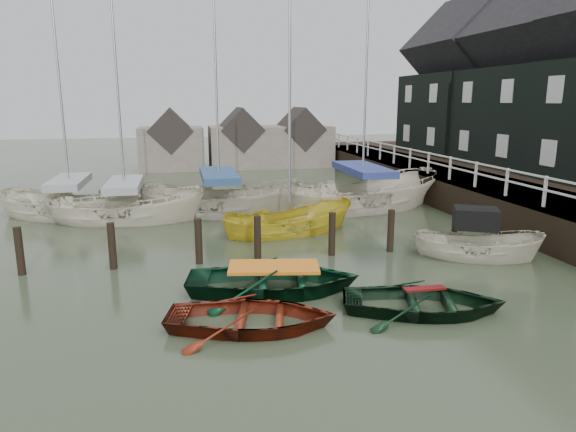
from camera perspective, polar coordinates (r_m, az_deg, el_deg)
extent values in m
plane|color=#293421|center=(13.56, 3.63, -8.30)|extent=(120.00, 120.00, 0.00)
cube|color=black|center=(25.92, 18.22, 4.40)|extent=(3.00, 32.00, 0.20)
cube|color=silver|center=(25.08, 15.39, 6.75)|extent=(0.06, 32.00, 0.06)
cube|color=silver|center=(25.12, 15.34, 5.84)|extent=(0.06, 32.00, 0.06)
cube|color=black|center=(29.26, 27.41, 1.71)|extent=(14.00, 38.00, 1.50)
cube|color=black|center=(30.43, 25.80, 9.85)|extent=(6.00, 7.00, 5.00)
cube|color=black|center=(30.60, 26.60, 17.79)|extent=(6.11, 7.14, 6.11)
cube|color=black|center=(36.24, 19.01, 10.67)|extent=(6.40, 7.00, 5.00)
cube|color=black|center=(36.39, 19.51, 17.36)|extent=(6.52, 7.14, 6.52)
cylinder|color=black|center=(16.44, -27.60, -4.14)|extent=(0.22, 0.22, 1.80)
cylinder|color=black|center=(15.93, -18.91, -3.86)|extent=(0.22, 0.22, 1.80)
cylinder|color=black|center=(15.80, -9.88, -3.48)|extent=(0.22, 0.22, 1.80)
cylinder|color=black|center=(15.96, -3.40, -3.16)|extent=(0.22, 0.22, 1.80)
cylinder|color=black|center=(16.47, 4.90, -2.68)|extent=(0.22, 0.22, 1.80)
cylinder|color=black|center=(17.14, 11.32, -2.27)|extent=(0.22, 0.22, 1.80)
cylinder|color=black|center=(18.15, 18.01, -1.81)|extent=(0.22, 0.22, 1.80)
cube|color=#665B51|center=(38.34, -12.82, 7.36)|extent=(4.50, 4.00, 3.00)
cube|color=#282321|center=(38.25, -12.91, 9.30)|extent=(3.18, 4.08, 3.18)
cube|color=#665B51|center=(38.59, -5.31, 7.65)|extent=(4.50, 4.00, 3.00)
cube|color=#282321|center=(38.50, -5.35, 9.58)|extent=(3.18, 4.08, 3.18)
cube|color=#665B51|center=(39.36, 1.26, 7.80)|extent=(4.50, 4.00, 3.00)
cube|color=#282321|center=(39.27, 1.27, 9.69)|extent=(3.18, 4.08, 3.18)
imported|color=#631D0E|center=(11.51, -4.02, -12.26)|extent=(4.20, 3.40, 0.77)
imported|color=black|center=(13.49, -1.57, -8.39)|extent=(4.94, 3.90, 0.92)
imported|color=black|center=(12.68, 14.78, -10.25)|extent=(4.40, 3.70, 0.78)
imported|color=beige|center=(17.25, 20.17, -4.44)|extent=(4.14, 3.00, 1.50)
cube|color=black|center=(17.11, 20.14, -0.24)|extent=(1.60, 1.46, 0.65)
imported|color=silver|center=(22.27, -17.47, -0.49)|extent=(6.86, 3.49, 2.53)
cylinder|color=#B2B2B7|center=(21.74, -18.44, 13.58)|extent=(0.10, 0.10, 8.07)
cube|color=#929397|center=(21.99, -17.73, 3.35)|extent=(3.77, 1.87, 0.30)
imported|color=#BEB6A2|center=(22.73, -7.57, 0.26)|extent=(7.94, 5.30, 2.87)
cylinder|color=#B2B2B7|center=(22.26, -8.06, 16.44)|extent=(0.10, 0.10, 9.55)
cube|color=navy|center=(22.43, -7.70, 4.50)|extent=(4.35, 2.87, 0.30)
imported|color=gold|center=(19.40, 0.18, -1.79)|extent=(5.64, 3.20, 2.05)
cylinder|color=#B2B2B7|center=(18.79, 0.19, 14.62)|extent=(0.10, 0.10, 8.71)
imported|color=beige|center=(23.80, 8.20, 0.80)|extent=(8.48, 4.56, 3.10)
cylinder|color=#B2B2B7|center=(23.35, 8.72, 16.57)|extent=(0.10, 0.10, 9.56)
cube|color=navy|center=(23.49, 8.34, 5.16)|extent=(4.65, 2.45, 0.30)
imported|color=beige|center=(23.73, -22.86, -0.12)|extent=(7.02, 5.01, 2.55)
cylinder|color=#B2B2B7|center=(23.23, -23.98, 12.42)|extent=(0.10, 0.10, 7.54)
cube|color=#939599|center=(23.47, -23.18, 3.50)|extent=(3.84, 2.72, 0.30)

